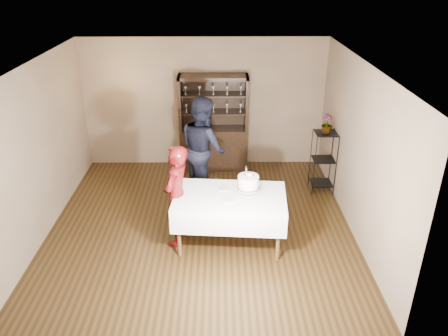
{
  "coord_description": "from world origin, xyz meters",
  "views": [
    {
      "loc": [
        0.33,
        -6.28,
        4.07
      ],
      "look_at": [
        0.39,
        0.1,
        1.0
      ],
      "focal_mm": 35.0,
      "sensor_mm": 36.0,
      "label": 1
    }
  ],
  "objects_px": {
    "cake_table": "(230,207)",
    "china_hutch": "(214,138)",
    "cake": "(248,183)",
    "potted_plant": "(327,124)",
    "man": "(203,148)",
    "plant_etagere": "(323,159)",
    "woman": "(177,196)"
  },
  "relations": [
    {
      "from": "plant_etagere",
      "to": "potted_plant",
      "type": "bearing_deg",
      "value": -111.73
    },
    {
      "from": "cake_table",
      "to": "potted_plant",
      "type": "xyz_separation_m",
      "value": [
        1.8,
        1.7,
        0.72
      ]
    },
    {
      "from": "cake_table",
      "to": "potted_plant",
      "type": "bearing_deg",
      "value": 43.49
    },
    {
      "from": "plant_etagere",
      "to": "cake_table",
      "type": "distance_m",
      "value": 2.5
    },
    {
      "from": "china_hutch",
      "to": "cake_table",
      "type": "xyz_separation_m",
      "value": [
        0.28,
        -2.78,
        -0.02
      ]
    },
    {
      "from": "china_hutch",
      "to": "cake_table",
      "type": "relative_size",
      "value": 1.14
    },
    {
      "from": "china_hutch",
      "to": "man",
      "type": "relative_size",
      "value": 1.03
    },
    {
      "from": "woman",
      "to": "cake",
      "type": "relative_size",
      "value": 3.37
    },
    {
      "from": "china_hutch",
      "to": "cake_table",
      "type": "distance_m",
      "value": 2.79
    },
    {
      "from": "man",
      "to": "cake",
      "type": "bearing_deg",
      "value": 177.06
    },
    {
      "from": "plant_etagere",
      "to": "potted_plant",
      "type": "relative_size",
      "value": 3.36
    },
    {
      "from": "cake_table",
      "to": "cake",
      "type": "bearing_deg",
      "value": 7.47
    },
    {
      "from": "plant_etagere",
      "to": "man",
      "type": "distance_m",
      "value": 2.28
    },
    {
      "from": "cake_table",
      "to": "woman",
      "type": "distance_m",
      "value": 0.83
    },
    {
      "from": "cake",
      "to": "cake_table",
      "type": "bearing_deg",
      "value": -172.53
    },
    {
      "from": "woman",
      "to": "man",
      "type": "height_order",
      "value": "man"
    },
    {
      "from": "plant_etagere",
      "to": "potted_plant",
      "type": "height_order",
      "value": "potted_plant"
    },
    {
      "from": "cake_table",
      "to": "potted_plant",
      "type": "height_order",
      "value": "potted_plant"
    },
    {
      "from": "china_hutch",
      "to": "potted_plant",
      "type": "xyz_separation_m",
      "value": [
        2.07,
        -1.07,
        0.7
      ]
    },
    {
      "from": "cake",
      "to": "potted_plant",
      "type": "xyz_separation_m",
      "value": [
        1.52,
        1.67,
        0.33
      ]
    },
    {
      "from": "cake_table",
      "to": "cake",
      "type": "height_order",
      "value": "cake"
    },
    {
      "from": "potted_plant",
      "to": "man",
      "type": "bearing_deg",
      "value": -175.58
    },
    {
      "from": "china_hutch",
      "to": "man",
      "type": "height_order",
      "value": "china_hutch"
    },
    {
      "from": "cake_table",
      "to": "china_hutch",
      "type": "bearing_deg",
      "value": 95.68
    },
    {
      "from": "plant_etagere",
      "to": "cake",
      "type": "relative_size",
      "value": 2.47
    },
    {
      "from": "china_hutch",
      "to": "man",
      "type": "xyz_separation_m",
      "value": [
        -0.17,
        -1.25,
        0.3
      ]
    },
    {
      "from": "cake_table",
      "to": "woman",
      "type": "height_order",
      "value": "woman"
    },
    {
      "from": "china_hutch",
      "to": "cake",
      "type": "relative_size",
      "value": 4.12
    },
    {
      "from": "china_hutch",
      "to": "potted_plant",
      "type": "relative_size",
      "value": 5.6
    },
    {
      "from": "china_hutch",
      "to": "woman",
      "type": "relative_size",
      "value": 1.22
    },
    {
      "from": "cake",
      "to": "potted_plant",
      "type": "distance_m",
      "value": 2.28
    },
    {
      "from": "man",
      "to": "potted_plant",
      "type": "bearing_deg",
      "value": -114.31
    }
  ]
}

